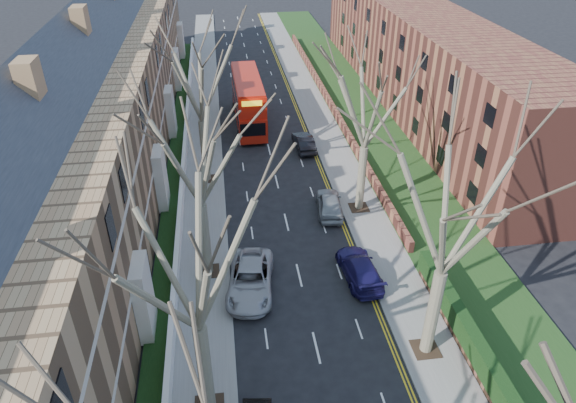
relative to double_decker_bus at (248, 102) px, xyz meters
name	(u,v)px	position (x,y,z in m)	size (l,w,h in m)	color
pavement_left	(204,127)	(-4.61, -0.34, -2.29)	(3.00, 102.00, 0.12)	slate
pavement_right	(320,120)	(7.39, -0.34, -2.29)	(3.00, 102.00, 0.12)	slate
terrace_left	(103,109)	(-12.26, -8.34, 3.18)	(9.70, 78.00, 13.60)	#9A724E
flats_right	(419,57)	(18.85, 3.66, 2.64)	(13.97, 54.00, 10.00)	brown
front_wall_left	(184,159)	(-6.26, -8.34, -1.73)	(0.30, 78.00, 1.00)	white
grass_verge_right	(362,117)	(11.89, -0.34, -2.20)	(6.00, 102.00, 0.06)	#1D3E16
tree_left_mid	(189,248)	(-4.31, -33.34, 7.21)	(10.50, 10.50, 14.71)	brown
tree_left_far	(194,141)	(-4.31, -23.34, 6.89)	(10.15, 10.15, 14.22)	brown
tree_left_dist	(197,68)	(-4.31, -11.34, 7.21)	(10.50, 10.50, 14.71)	brown
tree_right_mid	(456,198)	(7.09, -31.34, 7.21)	(10.50, 10.50, 14.71)	brown
tree_right_far	(369,93)	(7.09, -17.34, 6.90)	(10.15, 10.15, 14.22)	brown
double_decker_bus	(248,102)	(0.00, 0.00, 0.00)	(3.02, 11.46, 4.76)	#AA180C
car_left_far	(250,280)	(-1.74, -25.27, -1.55)	(2.66, 5.76, 1.60)	#A2A2A7
car_right_near	(360,268)	(5.09, -25.05, -1.62)	(2.03, 4.99, 1.45)	#1C1750
car_right_mid	(330,203)	(4.76, -17.45, -1.58)	(1.81, 4.51, 1.54)	gray
car_right_far	(304,142)	(4.59, -6.66, -1.63)	(1.52, 4.35, 1.43)	black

